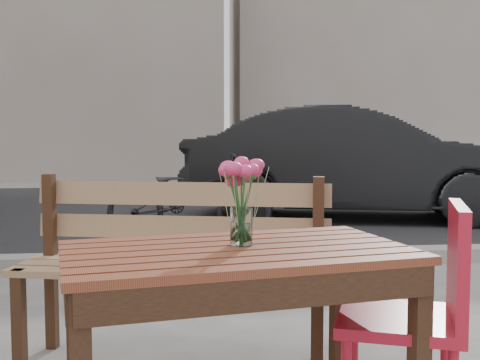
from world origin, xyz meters
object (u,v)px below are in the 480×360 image
Objects in this scene: main_vase at (241,190)px; bicycle at (190,197)px; red_chair at (423,305)px; parked_car at (356,163)px; main_table at (237,282)px.

bicycle is (-0.08, 4.42, -0.49)m from main_vase.
parked_car reaches higher than red_chair.
bicycle is at bearing -149.08° from red_chair.
red_chair is at bearing -167.92° from bicycle.
parked_car is (2.25, 5.89, 0.13)m from main_table.
main_table is 0.29× the size of parked_car.
red_chair is at bearing -4.64° from main_vase.
bicycle is at bearing 91.01° from main_vase.
main_vase is 4.45m from bicycle.
parked_car reaches higher than main_vase.
main_table is at bearing -69.15° from red_chair.
red_chair is 4.54m from bicycle.
main_table is 0.71m from red_chair.
red_chair is 2.78× the size of main_vase.
bicycle is (-0.76, 4.48, -0.05)m from red_chair.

